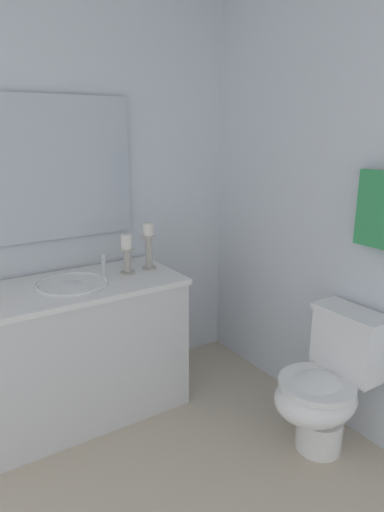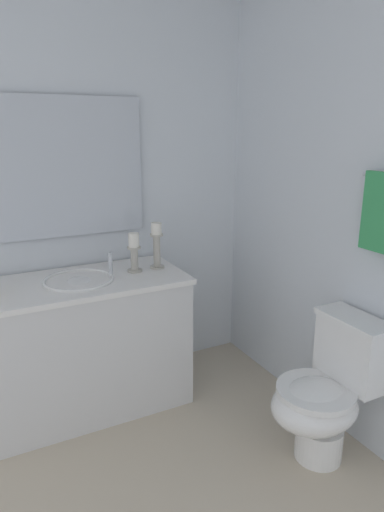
{
  "view_description": "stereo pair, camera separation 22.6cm",
  "coord_description": "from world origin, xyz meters",
  "px_view_note": "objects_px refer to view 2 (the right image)",
  "views": [
    {
      "loc": [
        1.43,
        -0.63,
        1.64
      ],
      "look_at": [
        -0.4,
        0.57,
        1.02
      ],
      "focal_mm": 31.3,
      "sensor_mm": 36.0,
      "label": 1
    },
    {
      "loc": [
        1.54,
        -0.43,
        1.64
      ],
      "look_at": [
        -0.4,
        0.57,
        1.02
      ],
      "focal_mm": 31.3,
      "sensor_mm": 36.0,
      "label": 2
    }
  ],
  "objects_px": {
    "candle_holder_short": "(134,252)",
    "toilet": "(326,394)",
    "mirror": "(60,168)",
    "sink_basin": "(79,287)",
    "candle_holder_tall": "(157,244)",
    "vanity_cabinet": "(83,345)"
  },
  "relations": [
    {
      "from": "candle_holder_short",
      "to": "toilet",
      "type": "distance_m",
      "value": 1.31
    },
    {
      "from": "mirror",
      "to": "toilet",
      "type": "distance_m",
      "value": 1.92
    },
    {
      "from": "sink_basin",
      "to": "mirror",
      "type": "bearing_deg",
      "value": -179.8
    },
    {
      "from": "candle_holder_short",
      "to": "candle_holder_tall",
      "type": "bearing_deg",
      "value": 92.37
    },
    {
      "from": "vanity_cabinet",
      "to": "sink_basin",
      "type": "bearing_deg",
      "value": 90.0
    },
    {
      "from": "sink_basin",
      "to": "candle_holder_short",
      "type": "height_order",
      "value": "candle_holder_short"
    },
    {
      "from": "vanity_cabinet",
      "to": "candle_holder_tall",
      "type": "relative_size",
      "value": 4.29
    },
    {
      "from": "vanity_cabinet",
      "to": "candle_holder_tall",
      "type": "height_order",
      "value": "candle_holder_tall"
    },
    {
      "from": "mirror",
      "to": "toilet",
      "type": "relative_size",
      "value": 1.33
    },
    {
      "from": "candle_holder_tall",
      "to": "candle_holder_short",
      "type": "relative_size",
      "value": 1.2
    },
    {
      "from": "sink_basin",
      "to": "toilet",
      "type": "relative_size",
      "value": 0.54
    },
    {
      "from": "vanity_cabinet",
      "to": "candle_holder_tall",
      "type": "xyz_separation_m",
      "value": [
        -0.02,
        0.49,
        0.55
      ]
    },
    {
      "from": "sink_basin",
      "to": "candle_holder_short",
      "type": "xyz_separation_m",
      "value": [
        -0.01,
        0.34,
        0.16
      ]
    },
    {
      "from": "mirror",
      "to": "candle_holder_tall",
      "type": "distance_m",
      "value": 0.72
    },
    {
      "from": "vanity_cabinet",
      "to": "toilet",
      "type": "distance_m",
      "value": 1.39
    },
    {
      "from": "candle_holder_tall",
      "to": "mirror",
      "type": "bearing_deg",
      "value": -118.08
    },
    {
      "from": "vanity_cabinet",
      "to": "candle_holder_short",
      "type": "height_order",
      "value": "candle_holder_short"
    },
    {
      "from": "sink_basin",
      "to": "mirror",
      "type": "distance_m",
      "value": 0.7
    },
    {
      "from": "candle_holder_short",
      "to": "toilet",
      "type": "height_order",
      "value": "candle_holder_short"
    },
    {
      "from": "sink_basin",
      "to": "mirror",
      "type": "relative_size",
      "value": 0.4
    },
    {
      "from": "sink_basin",
      "to": "candle_holder_tall",
      "type": "distance_m",
      "value": 0.53
    },
    {
      "from": "candle_holder_short",
      "to": "toilet",
      "type": "bearing_deg",
      "value": 31.82
    }
  ]
}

